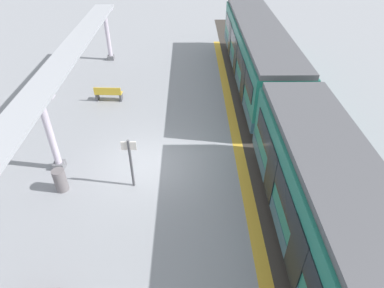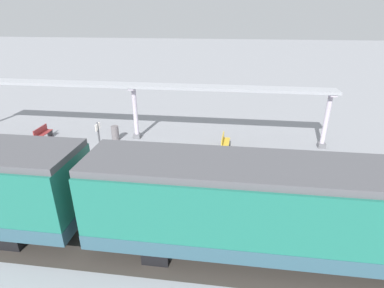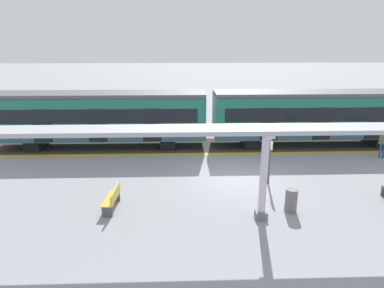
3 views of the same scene
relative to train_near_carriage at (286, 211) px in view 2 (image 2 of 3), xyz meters
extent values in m
plane|color=gray|center=(5.80, 7.87, -1.83)|extent=(176.00, 176.00, 0.00)
cube|color=gold|center=(1.82, 7.87, -1.83)|extent=(0.46, 30.49, 0.01)
cube|color=#38332D|center=(-0.01, 7.87, -1.83)|extent=(3.20, 42.49, 0.01)
cube|color=#1D6C5B|center=(-0.01, 0.00, 0.11)|extent=(2.60, 13.04, 2.60)
cube|color=#2F5262|center=(-0.01, 0.00, -0.92)|extent=(2.63, 13.06, 0.55)
cube|color=#515156|center=(-0.01, 0.00, 1.53)|extent=(2.39, 13.04, 0.24)
cube|color=black|center=(1.31, 0.00, 0.42)|extent=(0.03, 12.00, 0.84)
cube|color=black|center=(1.31, -3.26, -0.14)|extent=(0.04, 1.10, 2.00)
cube|color=black|center=(1.31, 0.00, -0.14)|extent=(0.04, 1.10, 2.00)
cube|color=black|center=(1.31, 3.26, -0.14)|extent=(0.04, 1.10, 2.00)
cube|color=black|center=(-0.01, 4.17, -1.51)|extent=(2.21, 0.90, 0.64)
cube|color=black|center=(1.31, 10.38, -0.14)|extent=(0.04, 1.10, 2.00)
cube|color=black|center=(-0.01, 9.47, -1.51)|extent=(2.21, 0.90, 0.64)
cube|color=slate|center=(9.55, -3.79, -1.68)|extent=(0.44, 0.44, 0.30)
cylinder|color=silver|center=(9.55, -3.79, -0.01)|extent=(0.28, 0.28, 3.05)
cube|color=silver|center=(9.55, -3.79, 1.57)|extent=(1.10, 0.36, 0.12)
cube|color=slate|center=(9.55, 8.04, -1.68)|extent=(0.44, 0.44, 0.30)
cylinder|color=silver|center=(9.55, 8.04, -0.01)|extent=(0.28, 0.28, 3.05)
cube|color=silver|center=(9.55, 8.04, 1.57)|extent=(1.10, 0.36, 0.12)
cube|color=#A8AAB2|center=(9.55, 8.10, 1.71)|extent=(1.20, 24.57, 0.16)
cube|color=gold|center=(8.55, 2.13, -1.39)|extent=(1.52, 0.51, 0.04)
cube|color=gold|center=(8.56, 2.32, -1.17)|extent=(1.50, 0.14, 0.40)
cube|color=#4C4C51|center=(9.22, 2.09, -1.62)|extent=(0.12, 0.40, 0.42)
cube|color=#4C4C51|center=(7.88, 2.16, -1.62)|extent=(0.12, 0.40, 0.42)
cube|color=maroon|center=(8.45, 14.01, -1.39)|extent=(1.51, 0.48, 0.04)
cube|color=maroon|center=(8.44, 14.20, -1.17)|extent=(1.50, 0.10, 0.40)
cube|color=#4C4C51|center=(9.12, 14.03, -1.62)|extent=(0.11, 0.40, 0.42)
cube|color=#4C4C51|center=(7.78, 13.99, -1.62)|extent=(0.11, 0.40, 0.42)
cylinder|color=slate|center=(9.04, 9.35, -1.35)|extent=(0.48, 0.48, 0.96)
cylinder|color=#4C4C51|center=(6.28, 9.14, -0.73)|extent=(0.10, 0.10, 2.20)
cube|color=silver|center=(6.28, 9.14, 0.12)|extent=(0.56, 0.04, 0.36)
camera|label=1|loc=(4.08, 18.95, 7.39)|focal=31.35mm
camera|label=2|loc=(-8.25, 1.98, 5.85)|focal=27.85mm
camera|label=3|loc=(21.15, 4.97, 4.77)|focal=31.78mm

